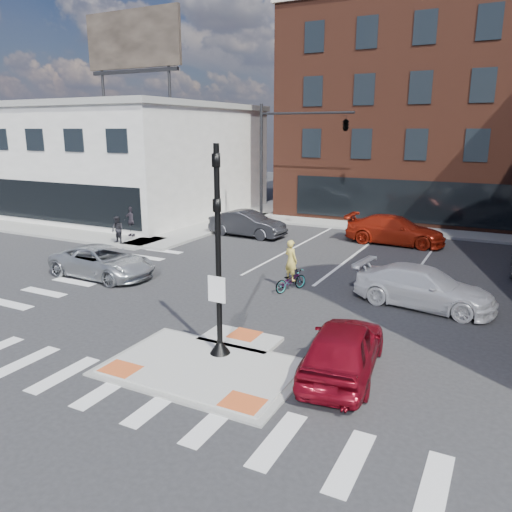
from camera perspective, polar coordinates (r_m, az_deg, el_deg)
The scene contains 17 objects.
ground at distance 14.62m, azimuth -4.94°, elevation -11.98°, with size 120.00×120.00×0.00m, color #28282B.
refuge_island at distance 14.40m, azimuth -5.50°, elevation -12.20°, with size 5.40×4.65×0.13m.
sidewalk_nw at distance 36.08m, azimuth -14.70°, elevation 3.63°, with size 23.50×20.50×0.15m.
sidewalk_n at distance 33.90m, azimuth 19.86°, elevation 2.58°, with size 26.00×3.00×0.15m, color gray.
building_nw at distance 42.56m, azimuth -16.15°, elevation 10.73°, with size 20.40×16.40×14.40m.
building_n at distance 43.25m, azimuth 22.63°, elevation 15.01°, with size 24.40×18.40×15.50m.
building_far_left at distance 64.03m, azimuth 17.69°, elevation 12.32°, with size 10.00×12.00×10.00m, color slate.
signal_pole at distance 14.06m, azimuth -4.29°, elevation -2.71°, with size 0.60×0.60×5.98m.
mast_arm_signal at distance 30.90m, azimuth 7.50°, elevation 13.70°, with size 6.10×2.24×8.00m.
silver_suv at distance 23.37m, azimuth -17.10°, elevation -0.63°, with size 2.31×5.00×1.39m, color silver.
red_sedan at distance 13.81m, azimuth 9.94°, elevation -10.28°, with size 1.81×4.50×1.53m, color maroon.
white_pickup at distance 19.63m, azimuth 18.64°, elevation -3.40°, with size 2.09×5.14×1.49m, color white.
bg_car_dark at distance 30.87m, azimuth -0.98°, elevation 3.71°, with size 1.67×4.80×1.58m, color #232327.
bg_car_red at distance 29.89m, azimuth 15.60°, elevation 2.87°, with size 2.28×5.60×1.62m, color #9C1F0E.
cyclist at distance 20.44m, azimuth 3.98°, elevation -2.05°, with size 1.16×1.78×2.14m.
pedestrian_a at distance 29.33m, azimuth -15.55°, elevation 2.89°, with size 0.76×0.59×1.56m, color black.
pedestrian_b at distance 31.21m, azimuth -14.03°, elevation 3.89°, with size 1.06×0.44×1.81m, color #2E2831.
Camera 1 is at (7.07, -11.05, 6.45)m, focal length 35.00 mm.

